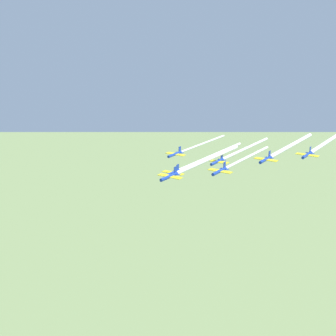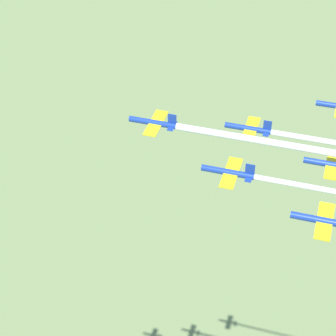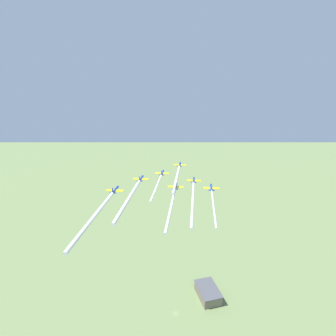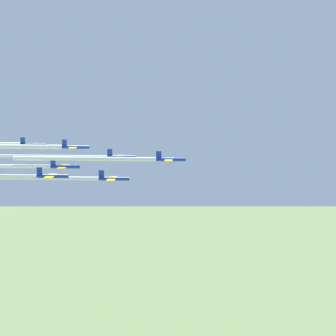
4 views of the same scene
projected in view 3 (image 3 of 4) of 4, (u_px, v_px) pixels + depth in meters
The scene contains 16 objects.
ground_plane at pixel (175, 314), 252.73m from camera, with size 3000.00×3000.00×0.00m, color #6B7F4C.
hangar at pixel (208, 293), 271.00m from camera, with size 30.93×20.07×10.94m.
jet_0 at pixel (180, 165), 152.41m from camera, with size 7.95×7.74×2.69m.
jet_1 at pixel (162, 173), 139.84m from camera, with size 7.95×7.74×2.69m.
jet_2 at pixel (194, 180), 139.11m from camera, with size 7.95×7.74×2.69m.
jet_3 at pixel (141, 179), 126.60m from camera, with size 7.95×7.74×2.69m.
jet_4 at pixel (176, 187), 125.82m from camera, with size 7.95×7.74×2.69m.
jet_5 at pixel (211, 188), 124.01m from camera, with size 7.95×7.74×2.69m.
jet_6 at pixel (115, 190), 113.98m from camera, with size 7.95×7.74×2.69m.
smoke_trail_0 at pixel (177, 178), 130.46m from camera, with size 36.79×15.23×1.15m.
smoke_trail_1 at pixel (157, 187), 120.96m from camera, with size 30.63×12.59×0.84m.
smoke_trail_2 at pixel (193, 201), 114.15m from camera, with size 42.66×17.38×0.98m.
smoke_trail_3 at pixel (129, 199), 104.21m from camera, with size 37.71×15.72×1.31m.
smoke_trail_4 at pixel (171, 208), 104.23m from camera, with size 36.04×14.82×0.99m.
smoke_trail_5 at pixel (214, 207), 104.79m from camera, with size 31.26×12.72×0.70m.
smoke_trail_6 at pixel (94, 217), 90.86m from camera, with size 39.16×16.29×1.32m.
Camera 3 is at (-189.26, 57.87, 211.14)m, focal length 28.00 mm.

